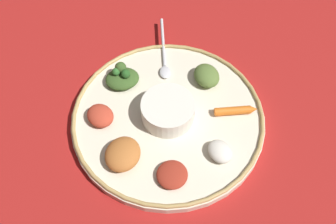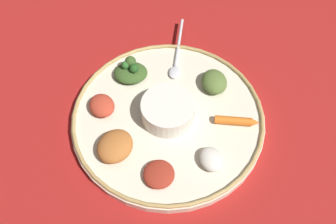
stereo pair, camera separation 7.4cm
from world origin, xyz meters
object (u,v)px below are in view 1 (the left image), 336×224
at_px(spoon, 164,57).
at_px(greens_pile, 122,77).
at_px(center_bowl, 168,110).
at_px(carrot_near_spoon, 236,111).

height_order(spoon, greens_pile, greens_pile).
xyz_separation_m(center_bowl, greens_pile, (-0.02, -0.13, -0.01)).
height_order(spoon, carrot_near_spoon, carrot_near_spoon).
distance_m(spoon, greens_pile, 0.11).
height_order(greens_pile, carrot_near_spoon, greens_pile).
bearing_deg(greens_pile, carrot_near_spoon, 105.63).
xyz_separation_m(spoon, carrot_near_spoon, (0.04, 0.20, 0.00)).
relative_size(spoon, greens_pile, 1.66).
xyz_separation_m(spoon, greens_pile, (0.10, -0.03, 0.01)).
distance_m(spoon, carrot_near_spoon, 0.20).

